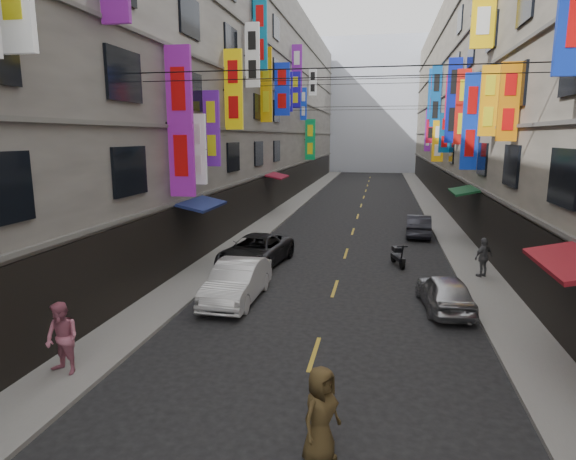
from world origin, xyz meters
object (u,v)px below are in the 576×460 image
at_px(car_right_mid, 445,292).
at_px(car_right_far, 419,226).
at_px(car_left_mid, 237,281).
at_px(pedestrian_crossing, 321,415).
at_px(pedestrian_rfar, 483,257).
at_px(car_left_far, 256,251).
at_px(pedestrian_lfar, 62,339).
at_px(scooter_far_right, 398,257).

height_order(car_right_mid, car_right_far, car_right_far).
height_order(car_left_mid, pedestrian_crossing, pedestrian_crossing).
distance_m(car_left_mid, pedestrian_rfar, 10.52).
xyz_separation_m(car_left_far, pedestrian_rfar, (10.04, -0.30, 0.25)).
bearing_deg(car_left_mid, car_left_far, 97.46).
bearing_deg(pedestrian_lfar, pedestrian_rfar, 57.71).
relative_size(car_left_mid, car_right_far, 1.12).
relative_size(car_right_mid, pedestrian_lfar, 2.03).
distance_m(car_left_far, pedestrian_lfar, 11.49).
xyz_separation_m(pedestrian_lfar, pedestrian_crossing, (6.72, -1.89, -0.12)).
distance_m(scooter_far_right, pedestrian_crossing, 14.59).
distance_m(car_left_far, pedestrian_crossing, 14.03).
distance_m(car_right_mid, pedestrian_crossing, 9.38).
bearing_deg(pedestrian_crossing, pedestrian_lfar, 106.65).
height_order(car_left_far, pedestrian_rfar, pedestrian_rfar).
relative_size(scooter_far_right, pedestrian_rfar, 1.04).
height_order(car_left_far, pedestrian_lfar, pedestrian_lfar).
distance_m(scooter_far_right, car_left_far, 6.68).
bearing_deg(car_right_far, pedestrian_lfar, 66.58).
bearing_deg(pedestrian_crossing, car_left_far, 52.09).
relative_size(car_right_far, pedestrian_rfar, 2.38).
bearing_deg(pedestrian_crossing, car_right_far, 23.82).
relative_size(pedestrian_lfar, pedestrian_rfar, 1.10).
height_order(scooter_far_right, car_right_far, car_right_far).
bearing_deg(car_right_mid, pedestrian_lfar, 28.62).
xyz_separation_m(scooter_far_right, pedestrian_lfar, (-8.55, -12.57, 0.60)).
xyz_separation_m(car_right_far, pedestrian_crossing, (-3.27, -21.69, 0.27)).
relative_size(car_left_far, pedestrian_lfar, 2.77).
bearing_deg(car_right_far, car_left_far, 50.03).
relative_size(pedestrian_rfar, pedestrian_crossing, 0.91).
xyz_separation_m(car_left_mid, car_right_far, (7.42, 13.38, -0.08)).
bearing_deg(car_right_mid, pedestrian_rfar, -122.28).
distance_m(scooter_far_right, pedestrian_rfar, 3.85).
height_order(car_right_far, pedestrian_crossing, pedestrian_crossing).
xyz_separation_m(pedestrian_lfar, pedestrian_rfar, (12.03, 11.01, -0.08)).
relative_size(scooter_far_right, car_left_mid, 0.39).
height_order(car_left_mid, car_left_far, car_left_mid).
xyz_separation_m(scooter_far_right, car_left_mid, (-5.98, -6.16, 0.30)).
bearing_deg(car_right_mid, car_left_far, -34.91).
bearing_deg(car_right_far, car_right_mid, 93.36).
xyz_separation_m(car_left_mid, car_left_far, (-0.58, 4.90, -0.03)).
bearing_deg(scooter_far_right, car_left_mid, 29.53).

